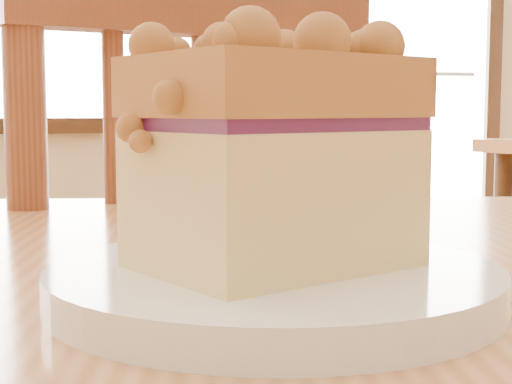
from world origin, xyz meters
TOP-DOWN VIEW (x-y plane):
  - entry_door at (2.30, 3.98)m, footprint 1.08×0.06m
  - cafe_chair_main at (0.22, 0.77)m, footprint 0.55×0.55m
  - plate at (0.20, 0.17)m, footprint 0.21×0.21m
  - cake_slice at (0.20, 0.17)m, footprint 0.15×0.13m

SIDE VIEW (x-z plane):
  - cafe_chair_main at x=0.22m, z-range 0.01..1.00m
  - plate at x=0.20m, z-range 0.75..0.77m
  - cake_slice at x=0.20m, z-range 0.77..0.88m
  - entry_door at x=2.30m, z-range 0.05..2.34m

